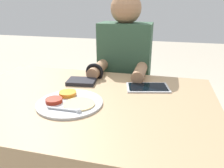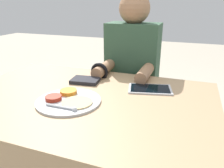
# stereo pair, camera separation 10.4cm
# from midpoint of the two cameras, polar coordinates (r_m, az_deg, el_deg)

# --- Properties ---
(dining_table) EXTENTS (1.25, 0.83, 0.72)m
(dining_table) POSITION_cam_midpoint_polar(r_m,az_deg,el_deg) (1.25, -4.30, -18.46)
(dining_table) COLOR #9E7F5B
(dining_table) RESTS_ON ground_plane
(thali_tray) EXTENTS (0.29, 0.29, 0.03)m
(thali_tray) POSITION_cam_midpoint_polar(r_m,az_deg,el_deg) (1.01, -8.50, -4.23)
(thali_tray) COLOR #B7BABF
(thali_tray) RESTS_ON dining_table
(red_notebook) EXTENTS (0.17, 0.13, 0.02)m
(red_notebook) POSITION_cam_midpoint_polar(r_m,az_deg,el_deg) (1.24, -4.61, 0.84)
(red_notebook) COLOR silver
(red_notebook) RESTS_ON dining_table
(tablet_device) EXTENTS (0.25, 0.18, 0.01)m
(tablet_device) POSITION_cam_midpoint_polar(r_m,az_deg,el_deg) (1.16, 12.46, -1.32)
(tablet_device) COLOR #B7B7BC
(tablet_device) RESTS_ON dining_table
(person_diner) EXTENTS (0.36, 0.44, 1.21)m
(person_diner) POSITION_cam_midpoint_polar(r_m,az_deg,el_deg) (1.58, 7.02, -0.60)
(person_diner) COLOR black
(person_diner) RESTS_ON ground_plane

